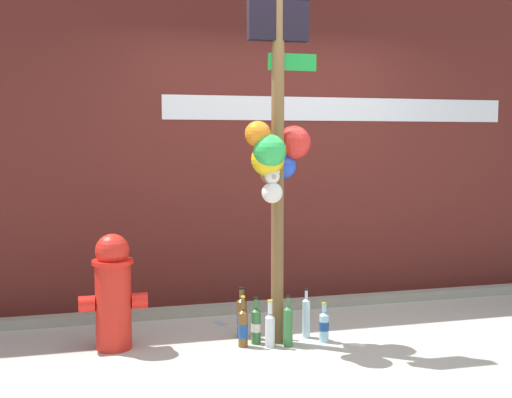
% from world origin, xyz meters
% --- Properties ---
extents(ground_plane, '(14.00, 14.00, 0.00)m').
position_xyz_m(ground_plane, '(0.00, 0.00, 0.00)').
color(ground_plane, '#ADA899').
extents(building_wall, '(10.00, 0.21, 3.24)m').
position_xyz_m(building_wall, '(0.00, 1.69, 1.62)').
color(building_wall, '#561E19').
rests_on(building_wall, ground_plane).
extents(curb_strip, '(8.00, 0.12, 0.08)m').
position_xyz_m(curb_strip, '(0.00, 1.31, 0.04)').
color(curb_strip, gray).
rests_on(curb_strip, ground_plane).
extents(memorial_post, '(0.55, 0.47, 2.58)m').
position_xyz_m(memorial_post, '(-0.26, 0.45, 1.50)').
color(memorial_post, brown).
rests_on(memorial_post, ground_plane).
extents(fire_hydrant, '(0.49, 0.29, 0.84)m').
position_xyz_m(fire_hydrant, '(-1.43, 0.62, 0.42)').
color(fire_hydrant, red).
rests_on(fire_hydrant, ground_plane).
extents(bottle_0, '(0.07, 0.07, 0.38)m').
position_xyz_m(bottle_0, '(-0.52, 0.43, 0.14)').
color(bottle_0, brown).
rests_on(bottle_0, ground_plane).
extents(bottle_1, '(0.07, 0.07, 0.35)m').
position_xyz_m(bottle_1, '(-0.41, 0.47, 0.14)').
color(bottle_1, '#337038').
rests_on(bottle_1, ground_plane).
extents(bottle_2, '(0.06, 0.06, 0.30)m').
position_xyz_m(bottle_2, '(-0.22, 0.54, 0.12)').
color(bottle_2, '#B2DBEA').
rests_on(bottle_2, ground_plane).
extents(bottle_3, '(0.08, 0.08, 0.39)m').
position_xyz_m(bottle_3, '(-0.48, 0.63, 0.17)').
color(bottle_3, brown).
rests_on(bottle_3, ground_plane).
extents(bottle_4, '(0.07, 0.07, 0.30)m').
position_xyz_m(bottle_4, '(0.10, 0.38, 0.12)').
color(bottle_4, '#93CCE0').
rests_on(bottle_4, ground_plane).
extents(bottle_5, '(0.07, 0.07, 0.38)m').
position_xyz_m(bottle_5, '(-0.19, 0.35, 0.16)').
color(bottle_5, '#337038').
rests_on(bottle_5, ground_plane).
extents(bottle_6, '(0.07, 0.07, 0.35)m').
position_xyz_m(bottle_6, '(-0.33, 0.37, 0.14)').
color(bottle_6, silver).
rests_on(bottle_6, ground_plane).
extents(bottle_7, '(0.06, 0.06, 0.38)m').
position_xyz_m(bottle_7, '(0.00, 0.51, 0.16)').
color(bottle_7, '#B2DBEA').
rests_on(bottle_7, ground_plane).
extents(litter_0, '(0.16, 0.11, 0.01)m').
position_xyz_m(litter_0, '(-0.31, 0.64, 0.00)').
color(litter_0, '#8C99B2').
rests_on(litter_0, ground_plane).
extents(litter_1, '(0.14, 0.13, 0.01)m').
position_xyz_m(litter_1, '(0.30, 0.26, 0.00)').
color(litter_1, silver).
rests_on(litter_1, ground_plane).
extents(litter_3, '(0.10, 0.14, 0.01)m').
position_xyz_m(litter_3, '(-0.56, 1.03, 0.00)').
color(litter_3, '#8C99B2').
rests_on(litter_3, ground_plane).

